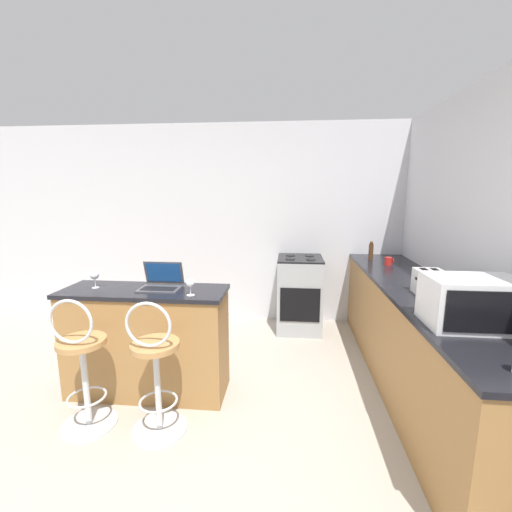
# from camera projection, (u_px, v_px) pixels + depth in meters

# --- Properties ---
(ground_plane) EXTENTS (20.00, 20.00, 0.00)m
(ground_plane) POSITION_uv_depth(u_px,v_px,m) (154.00, 462.00, 2.23)
(ground_plane) COLOR #ADA393
(wall_back) EXTENTS (12.00, 0.06, 2.60)m
(wall_back) POSITION_uv_depth(u_px,v_px,m) (226.00, 224.00, 4.60)
(wall_back) COLOR silver
(wall_back) RESTS_ON ground_plane
(breakfast_bar) EXTENTS (1.38, 0.48, 0.93)m
(breakfast_bar) POSITION_uv_depth(u_px,v_px,m) (147.00, 341.00, 2.94)
(breakfast_bar) COLOR #9E703D
(breakfast_bar) RESTS_ON ground_plane
(counter_right) EXTENTS (0.67, 3.17, 0.93)m
(counter_right) POSITION_uv_depth(u_px,v_px,m) (416.00, 338.00, 3.00)
(counter_right) COLOR #9E703D
(counter_right) RESTS_ON ground_plane
(bar_stool_near) EXTENTS (0.40, 0.40, 1.02)m
(bar_stool_near) POSITION_uv_depth(u_px,v_px,m) (82.00, 367.00, 2.48)
(bar_stool_near) COLOR silver
(bar_stool_near) RESTS_ON ground_plane
(bar_stool_far) EXTENTS (0.40, 0.40, 1.02)m
(bar_stool_far) POSITION_uv_depth(u_px,v_px,m) (156.00, 371.00, 2.42)
(bar_stool_far) COLOR silver
(bar_stool_far) RESTS_ON ground_plane
(laptop) EXTENTS (0.34, 0.26, 0.22)m
(laptop) POSITION_uv_depth(u_px,v_px,m) (161.00, 281.00, 2.89)
(laptop) COLOR #47474C
(laptop) RESTS_ON breakfast_bar
(microwave) EXTENTS (0.53, 0.36, 0.30)m
(microwave) POSITION_uv_depth(u_px,v_px,m) (473.00, 302.00, 2.05)
(microwave) COLOR silver
(microwave) RESTS_ON counter_right
(toaster) EXTENTS (0.23, 0.30, 0.20)m
(toaster) POSITION_uv_depth(u_px,v_px,m) (432.00, 284.00, 2.65)
(toaster) COLOR silver
(toaster) RESTS_ON counter_right
(stove_range) EXTENTS (0.55, 0.61, 0.94)m
(stove_range) POSITION_uv_depth(u_px,v_px,m) (299.00, 294.00, 4.31)
(stove_range) COLOR #9EA3A8
(stove_range) RESTS_ON ground_plane
(wine_glass_short) EXTENTS (0.07, 0.07, 0.15)m
(wine_glass_short) POSITION_uv_depth(u_px,v_px,m) (95.00, 276.00, 2.88)
(wine_glass_short) COLOR silver
(wine_glass_short) RESTS_ON breakfast_bar
(pepper_mill) EXTENTS (0.05, 0.05, 0.23)m
(pepper_mill) POSITION_uv_depth(u_px,v_px,m) (371.00, 251.00, 4.06)
(pepper_mill) COLOR #4C2D19
(pepper_mill) RESTS_ON counter_right
(mug_red) EXTENTS (0.10, 0.08, 0.09)m
(mug_red) POSITION_uv_depth(u_px,v_px,m) (389.00, 261.00, 3.78)
(mug_red) COLOR red
(mug_red) RESTS_ON counter_right
(wine_glass_tall) EXTENTS (0.07, 0.07, 0.13)m
(wine_glass_tall) POSITION_uv_depth(u_px,v_px,m) (190.00, 284.00, 2.67)
(wine_glass_tall) COLOR silver
(wine_glass_tall) RESTS_ON breakfast_bar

